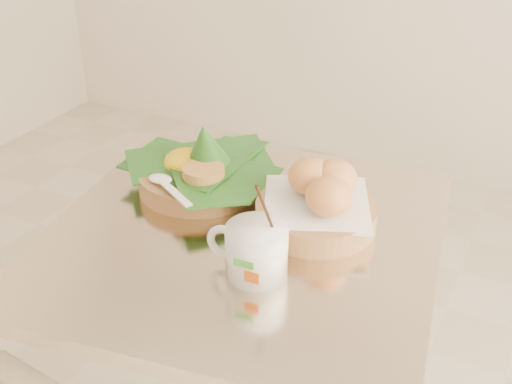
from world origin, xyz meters
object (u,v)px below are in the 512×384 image
at_px(cafe_table, 244,323).
at_px(rice_basket, 199,169).
at_px(coffee_mug, 255,249).
at_px(bread_basket, 319,202).

relative_size(cafe_table, rice_basket, 2.57).
bearing_deg(coffee_mug, cafe_table, 126.86).
height_order(cafe_table, coffee_mug, coffee_mug).
xyz_separation_m(cafe_table, coffee_mug, (0.08, -0.10, 0.27)).
xyz_separation_m(cafe_table, bread_basket, (0.11, 0.09, 0.27)).
xyz_separation_m(rice_basket, coffee_mug, (0.23, -0.21, 0.01)).
bearing_deg(cafe_table, bread_basket, 37.00).
height_order(rice_basket, coffee_mug, coffee_mug).
bearing_deg(bread_basket, coffee_mug, -101.31).
relative_size(bread_basket, coffee_mug, 1.41).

